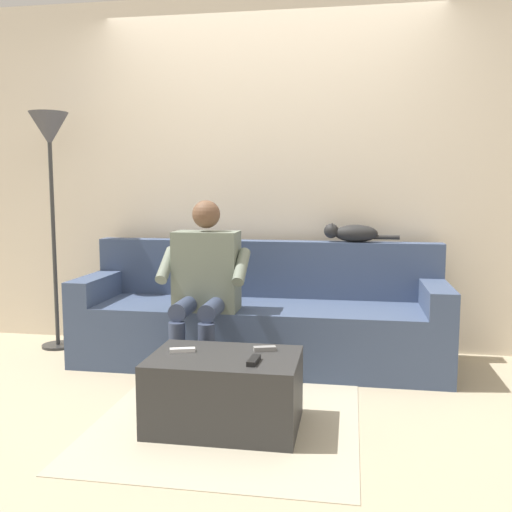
{
  "coord_description": "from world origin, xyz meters",
  "views": [
    {
      "loc": [
        -0.62,
        3.73,
        1.21
      ],
      "look_at": [
        0.0,
        0.05,
        0.77
      ],
      "focal_mm": 40.02,
      "sensor_mm": 36.0,
      "label": 1
    }
  ],
  "objects_px": {
    "coffee_table": "(225,391)",
    "remote_black": "(254,360)",
    "remote_gray": "(265,349)",
    "person_solo_seated": "(204,279)",
    "remote_white": "(182,350)",
    "floor_lamp": "(50,148)",
    "couch": "(260,322)",
    "cat_on_backrest": "(352,233)"
  },
  "relations": [
    {
      "from": "remote_white",
      "to": "coffee_table",
      "type": "bearing_deg",
      "value": -25.09
    },
    {
      "from": "remote_black",
      "to": "floor_lamp",
      "type": "xyz_separation_m",
      "value": [
        1.76,
        -1.32,
        1.12
      ]
    },
    {
      "from": "cat_on_backrest",
      "to": "remote_white",
      "type": "relative_size",
      "value": 4.07
    },
    {
      "from": "person_solo_seated",
      "to": "cat_on_backrest",
      "type": "height_order",
      "value": "person_solo_seated"
    },
    {
      "from": "remote_gray",
      "to": "couch",
      "type": "bearing_deg",
      "value": 82.65
    },
    {
      "from": "couch",
      "to": "remote_black",
      "type": "xyz_separation_m",
      "value": [
        -0.17,
        1.21,
        0.1
      ]
    },
    {
      "from": "coffee_table",
      "to": "cat_on_backrest",
      "type": "distance_m",
      "value": 1.66
    },
    {
      "from": "remote_white",
      "to": "floor_lamp",
      "type": "relative_size",
      "value": 0.07
    },
    {
      "from": "floor_lamp",
      "to": "remote_gray",
      "type": "bearing_deg",
      "value": 148.02
    },
    {
      "from": "person_solo_seated",
      "to": "remote_white",
      "type": "bearing_deg",
      "value": 95.74
    },
    {
      "from": "remote_black",
      "to": "remote_gray",
      "type": "relative_size",
      "value": 1.21
    },
    {
      "from": "couch",
      "to": "floor_lamp",
      "type": "bearing_deg",
      "value": -4.0
    },
    {
      "from": "coffee_table",
      "to": "remote_black",
      "type": "xyz_separation_m",
      "value": [
        -0.17,
        0.09,
        0.2
      ]
    },
    {
      "from": "remote_black",
      "to": "floor_lamp",
      "type": "bearing_deg",
      "value": 56.41
    },
    {
      "from": "remote_black",
      "to": "remote_gray",
      "type": "xyz_separation_m",
      "value": [
        -0.02,
        -0.21,
        -0.0
      ]
    },
    {
      "from": "person_solo_seated",
      "to": "floor_lamp",
      "type": "xyz_separation_m",
      "value": [
        1.29,
        -0.47,
        0.87
      ]
    },
    {
      "from": "coffee_table",
      "to": "floor_lamp",
      "type": "relative_size",
      "value": 0.43
    },
    {
      "from": "person_solo_seated",
      "to": "cat_on_backrest",
      "type": "distance_m",
      "value": 1.14
    },
    {
      "from": "couch",
      "to": "cat_on_backrest",
      "type": "relative_size",
      "value": 4.75
    },
    {
      "from": "couch",
      "to": "cat_on_backrest",
      "type": "bearing_deg",
      "value": -158.12
    },
    {
      "from": "remote_gray",
      "to": "cat_on_backrest",
      "type": "bearing_deg",
      "value": 52.81
    },
    {
      "from": "remote_black",
      "to": "cat_on_backrest",
      "type": "bearing_deg",
      "value": -13.99
    },
    {
      "from": "coffee_table",
      "to": "person_solo_seated",
      "type": "distance_m",
      "value": 0.93
    },
    {
      "from": "person_solo_seated",
      "to": "remote_gray",
      "type": "height_order",
      "value": "person_solo_seated"
    },
    {
      "from": "remote_black",
      "to": "remote_gray",
      "type": "distance_m",
      "value": 0.21
    },
    {
      "from": "remote_gray",
      "to": "floor_lamp",
      "type": "distance_m",
      "value": 2.38
    },
    {
      "from": "remote_gray",
      "to": "remote_white",
      "type": "relative_size",
      "value": 0.88
    },
    {
      "from": "person_solo_seated",
      "to": "remote_gray",
      "type": "relative_size",
      "value": 9.85
    },
    {
      "from": "remote_black",
      "to": "remote_gray",
      "type": "bearing_deg",
      "value": -2.27
    },
    {
      "from": "cat_on_backrest",
      "to": "coffee_table",
      "type": "bearing_deg",
      "value": 65.51
    },
    {
      "from": "couch",
      "to": "remote_gray",
      "type": "bearing_deg",
      "value": 100.59
    },
    {
      "from": "remote_black",
      "to": "person_solo_seated",
      "type": "bearing_deg",
      "value": 32.15
    },
    {
      "from": "coffee_table",
      "to": "cat_on_backrest",
      "type": "bearing_deg",
      "value": -114.49
    },
    {
      "from": "cat_on_backrest",
      "to": "remote_black",
      "type": "distance_m",
      "value": 1.61
    },
    {
      "from": "cat_on_backrest",
      "to": "remote_white",
      "type": "bearing_deg",
      "value": 57.52
    },
    {
      "from": "remote_black",
      "to": "couch",
      "type": "bearing_deg",
      "value": 11.17
    },
    {
      "from": "remote_gray",
      "to": "coffee_table",
      "type": "bearing_deg",
      "value": -165.63
    },
    {
      "from": "couch",
      "to": "floor_lamp",
      "type": "height_order",
      "value": "floor_lamp"
    },
    {
      "from": "couch",
      "to": "remote_gray",
      "type": "relative_size",
      "value": 21.82
    },
    {
      "from": "remote_gray",
      "to": "remote_white",
      "type": "xyz_separation_m",
      "value": [
        0.42,
        0.09,
        -0.0
      ]
    },
    {
      "from": "coffee_table",
      "to": "remote_white",
      "type": "bearing_deg",
      "value": -7.05
    },
    {
      "from": "person_solo_seated",
      "to": "remote_white",
      "type": "distance_m",
      "value": 0.78
    }
  ]
}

